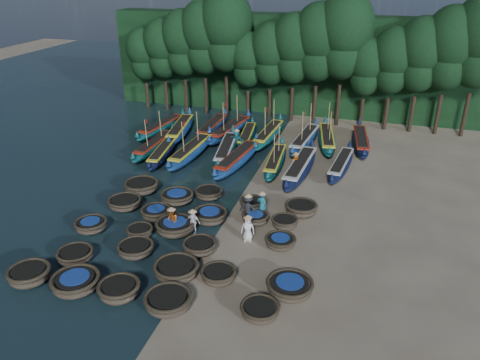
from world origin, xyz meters
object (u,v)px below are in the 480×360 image
(fisherman_4, at_px, (193,221))
(fisherman_6, at_px, (296,162))
(coracle_7, at_px, (176,269))
(coracle_12, at_px, (175,226))
(long_boat_17, at_px, (361,141))
(fisherman_2, at_px, (172,220))
(coracle_8, at_px, (218,275))
(coracle_16, at_px, (156,213))
(coracle_13, at_px, (200,246))
(coracle_18, at_px, (255,218))
(long_boat_4, at_px, (226,150))
(long_boat_9, at_px, (162,127))
(long_boat_8, at_px, (341,165))
(coracle_9, at_px, (290,287))
(long_boat_11, at_px, (212,127))
(long_boat_10, at_px, (180,129))
(coracle_0, at_px, (29,274))
(coracle_11, at_px, (140,231))
(coracle_3, at_px, (168,301))
(long_boat_3, at_px, (191,151))
(long_boat_13, at_px, (247,136))
(coracle_24, at_px, (301,208))
(fisherman_0, at_px, (248,228))
(coracle_20, at_px, (141,186))
(long_boat_1, at_px, (155,145))
(fisherman_3, at_px, (248,208))
(coracle_4, at_px, (260,310))
(long_boat_12, at_px, (230,130))
(coracle_17, at_px, (210,216))
(coracle_22, at_px, (209,193))
(coracle_5, at_px, (75,255))
(long_boat_14, at_px, (269,134))
(coracle_14, at_px, (280,241))
(coracle_19, at_px, (285,222))
(coracle_21, at_px, (177,197))
(long_boat_2, at_px, (162,153))
(fisherman_1, at_px, (262,204))
(coracle_2, at_px, (119,290))
(fisherman_5, at_px, (237,139))
(coracle_23, at_px, (252,203))
(long_boat_15, at_px, (305,139))
(coracle_6, at_px, (136,249))
(coracle_15, at_px, (125,203))

(fisherman_4, distance_m, fisherman_6, 11.42)
(coracle_7, bearing_deg, coracle_12, 114.42)
(long_boat_17, bearing_deg, fisherman_2, -125.81)
(coracle_8, relative_size, coracle_16, 1.08)
(coracle_12, height_order, coracle_13, coracle_12)
(coracle_18, height_order, long_boat_4, long_boat_4)
(coracle_13, distance_m, long_boat_9, 20.87)
(coracle_16, xyz_separation_m, long_boat_8, (10.49, 10.96, 0.07))
(coracle_9, bearing_deg, long_boat_11, 118.50)
(long_boat_10, bearing_deg, coracle_0, -96.11)
(coracle_11, bearing_deg, coracle_3, -51.41)
(long_boat_3, relative_size, long_boat_13, 1.18)
(coracle_24, xyz_separation_m, fisherman_0, (-2.46, -3.90, 0.39))
(coracle_12, height_order, coracle_20, coracle_20)
(long_boat_1, relative_size, fisherman_3, 3.91)
(coracle_4, relative_size, long_boat_12, 0.26)
(coracle_17, height_order, coracle_22, coracle_17)
(coracle_5, distance_m, coracle_17, 8.24)
(coracle_17, height_order, long_boat_8, long_boat_8)
(coracle_9, relative_size, fisherman_4, 1.63)
(coracle_17, relative_size, fisherman_4, 1.26)
(coracle_8, distance_m, coracle_20, 11.70)
(long_boat_14, bearing_deg, fisherman_3, -78.29)
(long_boat_12, xyz_separation_m, long_boat_14, (3.70, -0.19, -0.01))
(coracle_12, distance_m, coracle_14, 6.37)
(coracle_19, bearing_deg, long_boat_3, 137.60)
(coracle_21, xyz_separation_m, long_boat_14, (3.12, 13.59, 0.13))
(long_boat_2, distance_m, fisherman_1, 12.62)
(coracle_2, xyz_separation_m, long_boat_3, (-3.39, 17.66, 0.10))
(long_boat_11, distance_m, fisherman_1, 16.82)
(long_boat_9, height_order, fisherman_5, fisherman_5)
(coracle_23, bearing_deg, coracle_20, 179.70)
(coracle_7, height_order, coracle_24, coracle_24)
(coracle_23, distance_m, long_boat_14, 13.07)
(coracle_8, bearing_deg, coracle_9, 0.34)
(coracle_14, xyz_separation_m, long_boat_9, (-14.96, 16.13, 0.16))
(coracle_2, bearing_deg, long_boat_15, 77.29)
(long_boat_13, relative_size, fisherman_5, 3.64)
(coracle_24, bearing_deg, fisherman_2, -148.76)
(coracle_8, xyz_separation_m, long_boat_15, (1.03, 20.51, 0.18))
(coracle_17, xyz_separation_m, fisherman_2, (-1.74, -1.78, 0.40))
(long_boat_2, bearing_deg, coracle_23, -41.92)
(coracle_11, height_order, long_boat_2, long_boat_2)
(coracle_19, xyz_separation_m, long_boat_8, (2.47, 9.73, 0.13))
(long_boat_10, height_order, fisherman_1, fisherman_1)
(coracle_6, relative_size, coracle_18, 1.04)
(long_boat_13, bearing_deg, coracle_15, -113.87)
(fisherman_3, bearing_deg, long_boat_8, -114.14)
(long_boat_15, bearing_deg, coracle_20, -121.63)
(coracle_22, height_order, coracle_24, coracle_24)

